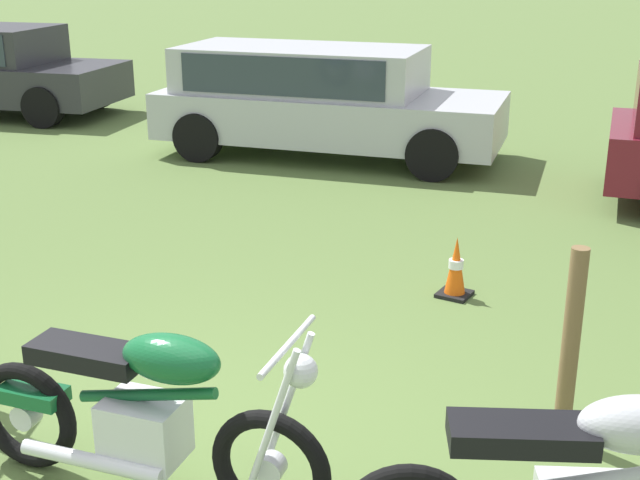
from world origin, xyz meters
TOP-DOWN VIEW (x-y plane):
  - ground_plane at (0.00, 0.00)m, footprint 120.00×120.00m
  - motorcycle_green at (0.14, -0.08)m, footprint 2.02×0.79m
  - car_silver at (-3.01, 6.78)m, footprint 4.77×2.70m
  - fence_post_wooden at (1.82, 1.54)m, footprint 0.10×0.10m
  - traffic_cone at (0.48, 3.18)m, footprint 0.25×0.25m

SIDE VIEW (x-z plane):
  - ground_plane at x=0.00m, z-range 0.00..0.00m
  - traffic_cone at x=0.48m, z-range -0.02..0.48m
  - motorcycle_green at x=0.14m, z-range -0.03..0.98m
  - fence_post_wooden at x=1.82m, z-range 0.00..1.17m
  - car_silver at x=-3.01m, z-range 0.12..1.55m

